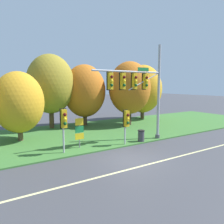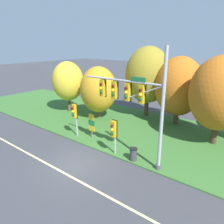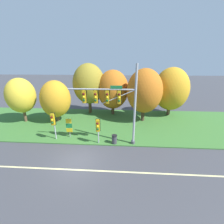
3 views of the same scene
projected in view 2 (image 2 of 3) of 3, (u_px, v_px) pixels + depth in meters
name	position (u px, v px, depth m)	size (l,w,h in m)	color
ground_plane	(74.00, 164.00, 15.40)	(160.00, 160.00, 0.00)	#3D3D42
lane_stripe	(60.00, 171.00, 14.50)	(36.00, 0.16, 0.01)	beige
grass_verge	(137.00, 129.00, 21.54)	(48.00, 11.50, 0.10)	#386B2D
traffic_signal_mast	(134.00, 99.00, 14.46)	(6.55, 0.49, 7.91)	#9EA0A5
pedestrian_signal_near_kerb	(75.00, 113.00, 19.08)	(0.46, 0.55, 3.04)	#9EA0A5
pedestrian_signal_further_along	(114.00, 131.00, 15.94)	(0.46, 0.55, 2.71)	#9EA0A5
route_sign_post	(92.00, 124.00, 19.01)	(0.68, 0.08, 2.25)	slate
tree_nearest_road	(68.00, 81.00, 26.02)	(3.73, 3.73, 6.03)	brown
tree_left_of_mast	(99.00, 90.00, 23.81)	(4.01, 4.01, 5.70)	brown
tree_behind_signpost	(148.00, 75.00, 24.00)	(4.96, 4.96, 7.79)	#4C3823
tree_mid_verge	(179.00, 87.00, 21.72)	(4.75, 4.75, 6.88)	#4C3823
tree_tall_centre	(220.00, 94.00, 17.07)	(4.77, 4.77, 7.23)	#423021
trash_bin	(133.00, 154.00, 15.53)	(0.56, 0.56, 0.93)	#38383D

